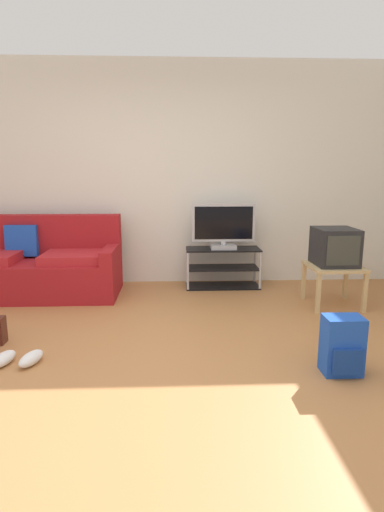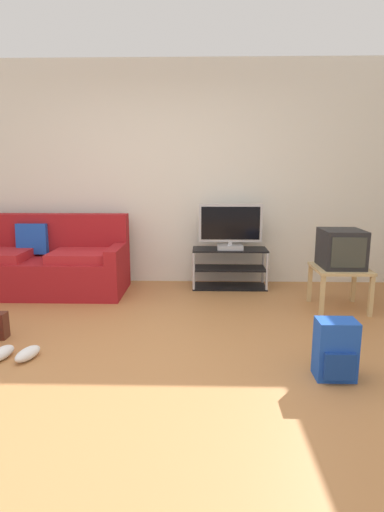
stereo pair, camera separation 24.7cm
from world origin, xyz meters
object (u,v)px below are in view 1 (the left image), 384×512
Objects in this scene: tv_stand at (223,268)px; backpack at (342,346)px; sneakers_pair at (17,359)px; flat_tv at (223,227)px; crt_tv at (335,247)px; side_table at (334,271)px; couch at (35,266)px.

tv_stand is 2.32m from backpack.
backpack is 1.11× the size of sneakers_pair.
flat_tv is at bearing 100.35° from backpack.
crt_tv is (1.07, -0.74, -0.12)m from flat_tv.
flat_tv is 1.82× the size of backpack.
backpack is at bearing -5.57° from sneakers_pair.
tv_stand is 2.00× the size of crt_tv.
side_table is at bearing -35.94° from tv_stand.
flat_tv is at bearing 145.44° from crt_tv.
side_table is at bearing 67.31° from backpack.
backpack is at bearing -75.59° from flat_tv.
flat_tv reaches higher than side_table.
tv_stand is 1.37m from crt_tv.
couch is 2.23m from flat_tv.
side_table is 0.26m from crt_tv.
tv_stand is at bearing 5.99° from couch.
backpack is (-0.50, -1.48, -0.17)m from side_table.
sneakers_pair is (-2.31, 0.23, -0.16)m from backpack.
sneakers_pair is (-2.81, -1.27, -0.58)m from crt_tv.
couch reaches higher than crt_tv.
flat_tv is at bearing 49.01° from sneakers_pair.
side_table is at bearing -9.57° from couch.
crt_tv is 1.63m from backpack.
backpack is at bearing -108.62° from side_table.
couch reaches higher than backpack.
flat_tv is 2.75m from sneakers_pair.
couch is 3.29m from side_table.
backpack is at bearing -36.35° from couch.
backpack is (0.57, -2.23, -0.54)m from flat_tv.
couch is 1.87m from sneakers_pair.
side_table is 1.29× the size of backpack.
tv_stand reaches higher than sneakers_pair.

